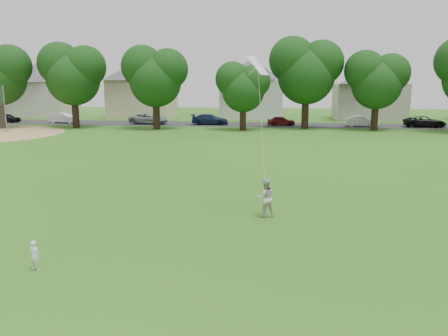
# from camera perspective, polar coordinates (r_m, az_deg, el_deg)

# --- Properties ---
(ground) EXTENTS (160.00, 160.00, 0.00)m
(ground) POSITION_cam_1_polar(r_m,az_deg,el_deg) (12.17, -12.92, -12.21)
(ground) COLOR #285814
(ground) RESTS_ON ground
(street) EXTENTS (90.00, 7.00, 0.01)m
(street) POSITION_cam_1_polar(r_m,az_deg,el_deg) (52.83, 2.95, 5.71)
(street) COLOR #2D2D30
(street) RESTS_ON ground
(toddler) EXTENTS (0.31, 0.22, 0.80)m
(toddler) POSITION_cam_1_polar(r_m,az_deg,el_deg) (12.41, -23.52, -10.42)
(toddler) COLOR white
(toddler) RESTS_ON ground
(older_boy) EXTENTS (0.82, 0.73, 1.41)m
(older_boy) POSITION_cam_1_polar(r_m,az_deg,el_deg) (15.78, 5.41, -3.90)
(older_boy) COLOR beige
(older_boy) RESTS_ON ground
(kite) EXTENTS (0.87, 1.03, 4.69)m
(kite) POSITION_cam_1_polar(r_m,az_deg,el_deg) (15.52, 4.94, 5.18)
(kite) COLOR white
(kite) RESTS_ON ground
(tree_row) EXTENTS (81.11, 9.54, 10.11)m
(tree_row) POSITION_cam_1_polar(r_m,az_deg,el_deg) (46.89, 1.95, 12.64)
(tree_row) COLOR black
(tree_row) RESTS_ON ground
(parked_cars) EXTENTS (63.10, 2.45, 1.30)m
(parked_cars) POSITION_cam_1_polar(r_m,az_deg,el_deg) (51.71, 4.19, 6.27)
(parked_cars) COLOR black
(parked_cars) RESTS_ON ground
(house_row) EXTENTS (76.94, 14.16, 9.76)m
(house_row) POSITION_cam_1_polar(r_m,az_deg,el_deg) (62.78, 1.69, 10.96)
(house_row) COLOR beige
(house_row) RESTS_ON ground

